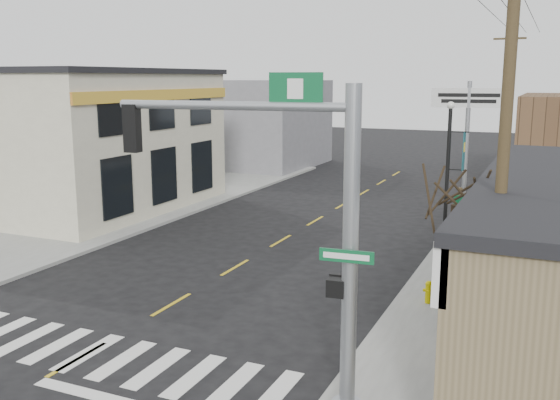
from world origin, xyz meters
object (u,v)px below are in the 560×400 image
at_px(utility_pole_near, 504,154).
at_px(fire_hydrant, 429,291).
at_px(dance_center_sign, 468,119).
at_px(lamp_post, 449,163).
at_px(bare_tree, 457,180).
at_px(guide_sign, 483,226).
at_px(utility_pole_far, 504,116).
at_px(traffic_signal_pole, 311,217).

bearing_deg(utility_pole_near, fire_hydrant, 122.03).
distance_m(fire_hydrant, dance_center_sign, 10.04).
height_order(lamp_post, utility_pole_near, utility_pole_near).
bearing_deg(bare_tree, fire_hydrant, 113.75).
relative_size(guide_sign, utility_pole_near, 0.33).
bearing_deg(utility_pole_far, fire_hydrant, -84.76).
bearing_deg(utility_pole_near, lamp_post, 108.28).
bearing_deg(traffic_signal_pole, utility_pole_far, 80.31).
bearing_deg(dance_center_sign, utility_pole_near, -86.89).
xyz_separation_m(fire_hydrant, lamp_post, (-0.62, 6.77, 2.87)).
xyz_separation_m(guide_sign, utility_pole_far, (-0.61, 13.78, 2.55)).
distance_m(guide_sign, fire_hydrant, 2.75).
bearing_deg(traffic_signal_pole, lamp_post, 82.74).
bearing_deg(traffic_signal_pole, utility_pole_near, 38.49).
bearing_deg(utility_pole_far, utility_pole_near, -78.23).
bearing_deg(dance_center_sign, lamp_post, -105.04).
bearing_deg(lamp_post, utility_pole_far, 63.42).
xyz_separation_m(fire_hydrant, utility_pole_far, (0.61, 15.61, 4.21)).
bearing_deg(fire_hydrant, dance_center_sign, 92.01).
bearing_deg(utility_pole_far, bare_tree, -81.57).
distance_m(traffic_signal_pole, utility_pole_near, 4.44).
distance_m(lamp_post, utility_pole_far, 9.03).
bearing_deg(lamp_post, traffic_signal_pole, -110.44).
height_order(traffic_signal_pole, lamp_post, traffic_signal_pole).
bearing_deg(guide_sign, dance_center_sign, 102.05).
height_order(traffic_signal_pole, utility_pole_near, utility_pole_near).
distance_m(dance_center_sign, utility_pole_near, 13.13).
xyz_separation_m(dance_center_sign, bare_tree, (1.22, -11.05, -0.81)).
xyz_separation_m(guide_sign, utility_pole_near, (0.85, -5.75, 2.89)).
xyz_separation_m(lamp_post, bare_tree, (1.52, -8.82, 0.76)).
distance_m(lamp_post, utility_pole_near, 11.14).
distance_m(fire_hydrant, utility_pole_near, 6.35).
bearing_deg(lamp_post, utility_pole_near, -94.55).
distance_m(utility_pole_near, utility_pole_far, 19.59).
bearing_deg(lamp_post, guide_sign, -88.23).
bearing_deg(dance_center_sign, bare_tree, -91.07).
relative_size(fire_hydrant, lamp_post, 0.12).
xyz_separation_m(bare_tree, utility_pole_far, (-0.29, 17.66, 0.58)).
relative_size(lamp_post, dance_center_sign, 0.88).
bearing_deg(bare_tree, lamp_post, 99.77).
bearing_deg(traffic_signal_pole, fire_hydrant, 75.97).
bearing_deg(fire_hydrant, lamp_post, 95.21).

